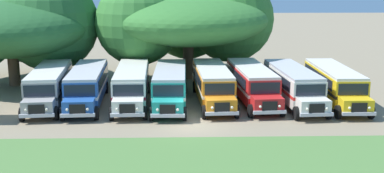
{
  "coord_description": "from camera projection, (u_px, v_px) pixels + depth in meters",
  "views": [
    {
      "loc": [
        -1.02,
        -31.62,
        9.94
      ],
      "look_at": [
        0.0,
        5.02,
        1.6
      ],
      "focal_mm": 44.47,
      "sensor_mm": 36.0,
      "label": 1
    }
  ],
  "objects": [
    {
      "name": "foreground_grass_strip",
      "position": [
        199.0,
        169.0,
        25.41
      ],
      "size": [
        80.0,
        10.41,
        0.01
      ],
      "primitive_type": "cube",
      "color": "#4C7538",
      "rests_on": "ground_plane"
    },
    {
      "name": "parked_bus_slot_6",
      "position": [
        293.0,
        84.0,
        38.7
      ],
      "size": [
        3.27,
        10.93,
        2.82
      ],
      "rotation": [
        0.0,
        0.0,
        -1.51
      ],
      "color": "silver",
      "rests_on": "ground_plane"
    },
    {
      "name": "parked_bus_slot_2",
      "position": [
        132.0,
        84.0,
        38.62
      ],
      "size": [
        3.02,
        10.88,
        2.82
      ],
      "rotation": [
        0.0,
        0.0,
        -1.53
      ],
      "color": "silver",
      "rests_on": "ground_plane"
    },
    {
      "name": "parked_bus_slot_7",
      "position": [
        334.0,
        83.0,
        38.94
      ],
      "size": [
        2.75,
        10.85,
        2.82
      ],
      "rotation": [
        0.0,
        0.0,
        -1.58
      ],
      "color": "yellow",
      "rests_on": "ground_plane"
    },
    {
      "name": "parked_bus_slot_0",
      "position": [
        49.0,
        84.0,
        38.45
      ],
      "size": [
        3.61,
        10.98,
        2.82
      ],
      "rotation": [
        0.0,
        0.0,
        -1.47
      ],
      "color": "#9E9993",
      "rests_on": "ground_plane"
    },
    {
      "name": "parked_bus_slot_3",
      "position": [
        170.0,
        84.0,
        38.49
      ],
      "size": [
        2.82,
        10.86,
        2.82
      ],
      "rotation": [
        0.0,
        0.0,
        -1.59
      ],
      "color": "teal",
      "rests_on": "ground_plane"
    },
    {
      "name": "ground_plane",
      "position": [
        194.0,
        125.0,
        33.05
      ],
      "size": [
        220.0,
        220.0,
        0.0
      ],
      "primitive_type": "plane",
      "color": "#84755B"
    },
    {
      "name": "broad_shade_tree",
      "position": [
        190.0,
        20.0,
        48.0
      ],
      "size": [
        17.82,
        16.58,
        10.4
      ],
      "color": "brown",
      "rests_on": "ground_plane"
    },
    {
      "name": "parked_bus_slot_4",
      "position": [
        213.0,
        83.0,
        39.0
      ],
      "size": [
        3.13,
        10.9,
        2.82
      ],
      "rotation": [
        0.0,
        0.0,
        -1.52
      ],
      "color": "orange",
      "rests_on": "ground_plane"
    },
    {
      "name": "parked_bus_slot_5",
      "position": [
        252.0,
        82.0,
        39.3
      ],
      "size": [
        3.37,
        10.94,
        2.82
      ],
      "rotation": [
        0.0,
        0.0,
        -1.5
      ],
      "color": "red",
      "rests_on": "ground_plane"
    },
    {
      "name": "parked_bus_slot_1",
      "position": [
        87.0,
        84.0,
        38.54
      ],
      "size": [
        3.23,
        10.92,
        2.82
      ],
      "rotation": [
        0.0,
        0.0,
        -1.51
      ],
      "color": "#23519E",
      "rests_on": "ground_plane"
    },
    {
      "name": "secondary_tree",
      "position": [
        19.0,
        27.0,
        45.14
      ],
      "size": [
        15.18,
        15.91,
        10.35
      ],
      "color": "brown",
      "rests_on": "ground_plane"
    }
  ]
}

